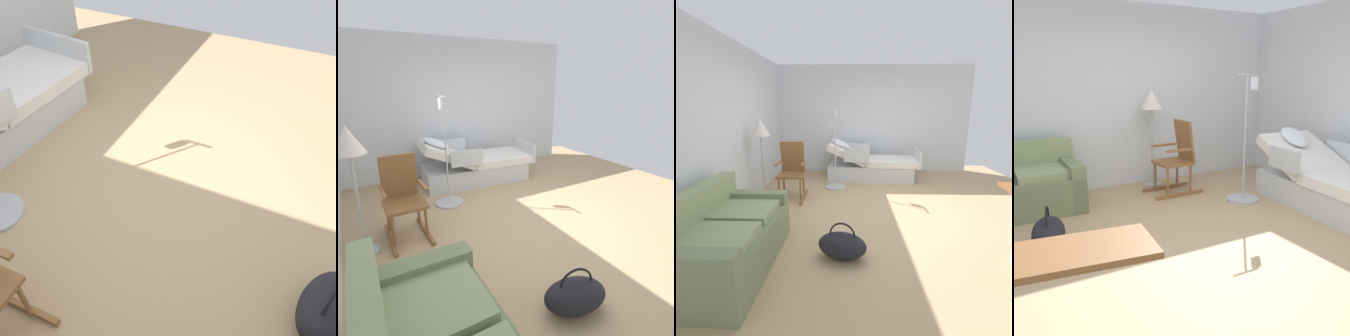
{
  "view_description": "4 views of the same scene",
  "coord_description": "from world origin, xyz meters",
  "views": [
    {
      "loc": [
        -1.02,
        2.09,
        2.44
      ],
      "look_at": [
        -0.23,
        0.39,
        0.67
      ],
      "focal_mm": 39.82,
      "sensor_mm": 36.0,
      "label": 1
    },
    {
      "loc": [
        -2.77,
        2.09,
        1.91
      ],
      "look_at": [
        0.22,
        0.35,
        0.78
      ],
      "focal_mm": 28.96,
      "sensor_mm": 36.0,
      "label": 2
    },
    {
      "loc": [
        -4.05,
        0.56,
        1.67
      ],
      "look_at": [
        0.13,
        0.66,
        0.67
      ],
      "focal_mm": 27.29,
      "sensor_mm": 36.0,
      "label": 3
    },
    {
      "loc": [
        -2.02,
        -3.06,
        1.68
      ],
      "look_at": [
        -0.13,
        0.3,
        0.73
      ],
      "focal_mm": 40.59,
      "sensor_mm": 36.0,
      "label": 4
    }
  ],
  "objects": [
    {
      "name": "couch",
      "position": [
        -1.64,
        1.85,
        0.31
      ],
      "size": [
        1.61,
        0.87,
        0.85
      ],
      "color": "#737D57",
      "rests_on": "ground"
    },
    {
      "name": "back_wall",
      "position": [
        0.0,
        2.44,
        1.35
      ],
      "size": [
        5.52,
        0.1,
        2.7
      ],
      "primitive_type": "cube",
      "color": "silver",
      "rests_on": "ground"
    },
    {
      "name": "floor_lamp",
      "position": [
        0.37,
        2.12,
        1.23
      ],
      "size": [
        0.34,
        0.34,
        1.48
      ],
      "color": "#B2B5BA",
      "rests_on": "ground"
    },
    {
      "name": "duffel_bag",
      "position": [
        -1.46,
        0.64,
        0.15
      ],
      "size": [
        0.45,
        0.62,
        0.43
      ],
      "color": "black",
      "rests_on": "ground"
    },
    {
      "name": "iv_pole",
      "position": [
        1.15,
        0.86,
        0.25
      ],
      "size": [
        0.44,
        0.44,
        1.69
      ],
      "color": "#B2B5BA",
      "rests_on": "ground"
    },
    {
      "name": "side_wall",
      "position": [
        2.71,
        0.0,
        1.35
      ],
      "size": [
        0.1,
        4.98,
        2.7
      ],
      "primitive_type": "cube",
      "color": "silver",
      "rests_on": "ground"
    },
    {
      "name": "hospital_bed",
      "position": [
        1.9,
        0.07,
        0.3
      ],
      "size": [
        1.13,
        2.16,
        0.99
      ],
      "color": "silver",
      "rests_on": "ground"
    },
    {
      "name": "rocking_chair",
      "position": [
        0.54,
        1.64,
        0.5
      ],
      "size": [
        0.77,
        0.51,
        1.05
      ],
      "color": "brown",
      "rests_on": "ground"
    },
    {
      "name": "ground_plane",
      "position": [
        0.0,
        0.0,
        0.0
      ],
      "size": [
        6.64,
        6.64,
        0.0
      ],
      "primitive_type": "plane",
      "color": "tan"
    }
  ]
}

